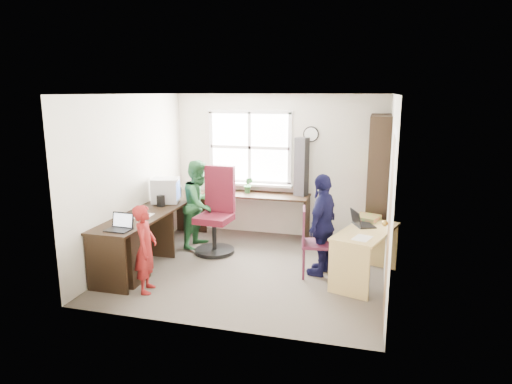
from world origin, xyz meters
TOP-DOWN VIEW (x-y plane):
  - room at (0.01, 0.10)m, footprint 3.64×3.44m
  - l_desk at (-1.31, -0.28)m, footprint 2.38×2.95m
  - right_desk at (1.54, -0.00)m, footprint 0.88×1.30m
  - bookshelf at (1.65, 1.19)m, footprint 0.30×1.02m
  - swivel_chair at (-0.72, 0.57)m, footprint 0.66×0.66m
  - wooden_chair at (0.84, -0.01)m, footprint 0.46×0.46m
  - crt_monitor at (-1.50, 0.45)m, footprint 0.47×0.44m
  - laptop_left at (-1.42, -0.99)m, footprint 0.31×0.26m
  - laptop_right at (1.46, 0.18)m, footprint 0.37×0.39m
  - speaker_a at (-1.47, 0.22)m, footprint 0.11×0.11m
  - speaker_b at (-1.45, 0.81)m, footprint 0.09×0.09m
  - cd_tower at (0.43, 1.51)m, footprint 0.24×0.22m
  - game_box at (1.53, 0.50)m, footprint 0.40×0.40m
  - paper_a at (-1.46, -0.34)m, footprint 0.24×0.33m
  - paper_b at (1.50, -0.35)m, footprint 0.27×0.32m
  - potted_plant at (-0.46, 1.45)m, footprint 0.15×0.12m
  - person_red at (-1.05, -1.04)m, footprint 0.36×0.46m
  - person_green at (-1.06, 0.73)m, footprint 0.61×0.74m
  - person_navy at (0.96, 0.09)m, footprint 0.51×0.87m

SIDE VIEW (x-z plane):
  - l_desk at x=-1.31m, z-range 0.08..0.83m
  - right_desk at x=1.54m, z-range 0.16..0.84m
  - wooden_chair at x=0.84m, z-range 0.04..0.97m
  - person_red at x=-1.05m, z-range 0.00..1.10m
  - swivel_chair at x=-0.72m, z-range -0.09..1.22m
  - paper_b at x=1.50m, z-range 0.69..0.69m
  - person_navy at x=0.96m, z-range 0.00..1.38m
  - person_green at x=-1.06m, z-range 0.00..1.39m
  - game_box at x=1.53m, z-range 0.69..0.75m
  - laptop_right at x=1.46m, z-range 0.63..0.85m
  - paper_a at x=-1.46m, z-range 0.75..0.75m
  - laptop_left at x=-1.42m, z-range 0.70..0.90m
  - speaker_b at x=-1.45m, z-range 0.75..0.92m
  - speaker_a at x=-1.47m, z-range 0.75..0.92m
  - potted_plant at x=-0.46m, z-range 0.75..1.02m
  - crt_monitor at x=-1.50m, z-range 0.75..1.14m
  - bookshelf at x=1.65m, z-range -0.05..2.05m
  - room at x=0.01m, z-range 0.00..2.44m
  - cd_tower at x=0.43m, z-range 0.75..1.71m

